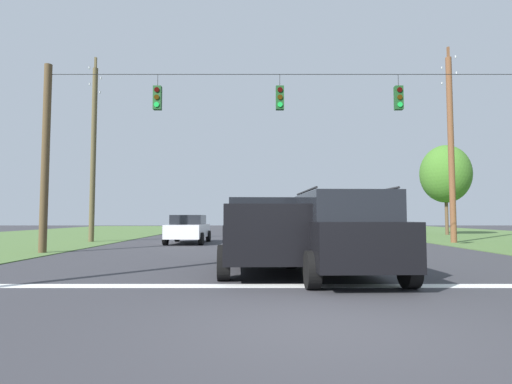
% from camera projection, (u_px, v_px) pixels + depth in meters
% --- Properties ---
extents(ground_plane, '(120.00, 120.00, 0.00)m').
position_uv_depth(ground_plane, '(319.00, 324.00, 5.32)').
color(ground_plane, '#333338').
extents(stop_bar_stripe, '(16.12, 0.45, 0.01)m').
position_uv_depth(stop_bar_stripe, '(296.00, 286.00, 8.25)').
color(stop_bar_stripe, white).
rests_on(stop_bar_stripe, ground).
extents(lane_dash_0, '(2.50, 0.15, 0.01)m').
position_uv_depth(lane_dash_0, '(279.00, 257.00, 14.24)').
color(lane_dash_0, white).
rests_on(lane_dash_0, ground).
extents(lane_dash_1, '(2.50, 0.15, 0.01)m').
position_uv_depth(lane_dash_1, '(271.00, 243.00, 21.31)').
color(lane_dash_1, white).
rests_on(lane_dash_1, ground).
extents(lane_dash_2, '(2.50, 0.15, 0.01)m').
position_uv_depth(lane_dash_2, '(267.00, 237.00, 27.54)').
color(lane_dash_2, white).
rests_on(lane_dash_2, ground).
extents(overhead_signal_span, '(19.18, 0.31, 7.54)m').
position_uv_depth(overhead_signal_span, '(281.00, 148.00, 15.86)').
color(overhead_signal_span, brown).
rests_on(overhead_signal_span, ground).
extents(pickup_truck, '(2.48, 5.49, 1.95)m').
position_uv_depth(pickup_truck, '(261.00, 234.00, 10.97)').
color(pickup_truck, black).
rests_on(pickup_truck, ground).
extents(suv_black, '(2.36, 4.87, 2.05)m').
position_uv_depth(suv_black, '(339.00, 232.00, 9.56)').
color(suv_black, black).
rests_on(suv_black, ground).
extents(distant_car_crossing_white, '(2.05, 4.32, 1.52)m').
position_uv_depth(distant_car_crossing_white, '(187.00, 229.00, 21.55)').
color(distant_car_crossing_white, silver).
rests_on(distant_car_crossing_white, ground).
extents(distant_car_oncoming, '(2.33, 4.44, 1.52)m').
position_uv_depth(distant_car_oncoming, '(344.00, 225.00, 31.60)').
color(distant_car_oncoming, navy).
rests_on(distant_car_oncoming, ground).
extents(utility_pole_mid_right, '(0.32, 1.75, 10.91)m').
position_uv_depth(utility_pole_mid_right, '(449.00, 145.00, 22.03)').
color(utility_pole_mid_right, brown).
rests_on(utility_pole_mid_right, ground).
extents(utility_pole_near_left, '(0.29, 1.75, 10.64)m').
position_uv_depth(utility_pole_near_left, '(92.00, 149.00, 22.77)').
color(utility_pole_near_left, brown).
rests_on(utility_pole_near_left, ground).
extents(tree_roadside_far_right, '(3.83, 3.83, 7.05)m').
position_uv_depth(tree_roadside_far_right, '(444.00, 174.00, 31.45)').
color(tree_roadside_far_right, brown).
rests_on(tree_roadside_far_right, ground).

